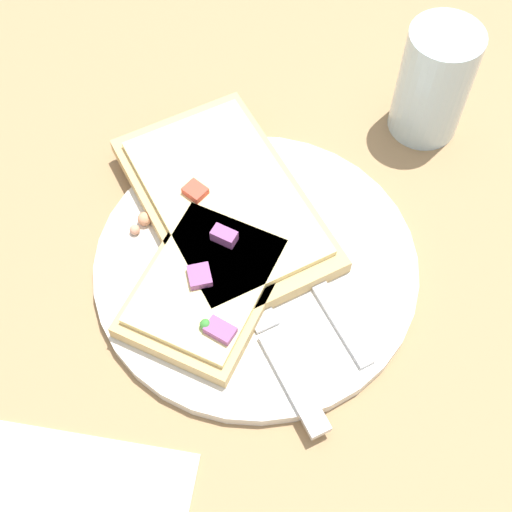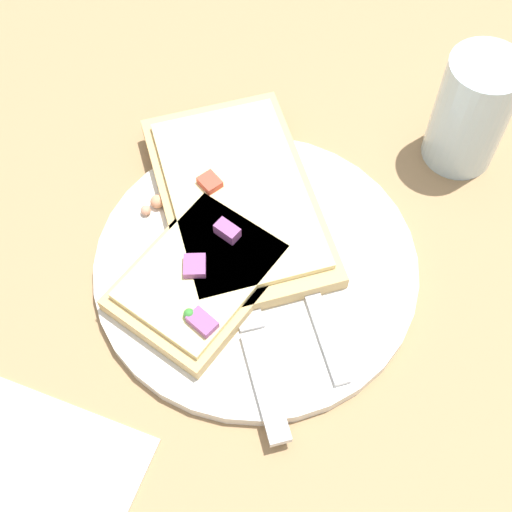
% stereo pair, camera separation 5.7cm
% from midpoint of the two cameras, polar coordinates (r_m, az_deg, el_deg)
% --- Properties ---
extents(ground_plane, '(4.00, 4.00, 0.00)m').
position_cam_midpoint_polar(ground_plane, '(0.59, -2.76, -1.32)').
color(ground_plane, '#9E7A51').
extents(plate, '(0.26, 0.26, 0.01)m').
position_cam_midpoint_polar(plate, '(0.58, -2.78, -1.04)').
color(plate, silver).
rests_on(plate, ground).
extents(fork, '(0.15, 0.19, 0.01)m').
position_cam_midpoint_polar(fork, '(0.58, -0.09, 1.27)').
color(fork, silver).
rests_on(fork, plate).
extents(knife, '(0.15, 0.20, 0.01)m').
position_cam_midpoint_polar(knife, '(0.55, -2.47, -5.72)').
color(knife, silver).
rests_on(knife, plate).
extents(pizza_slice_main, '(0.22, 0.24, 0.03)m').
position_cam_midpoint_polar(pizza_slice_main, '(0.60, -5.25, 4.12)').
color(pizza_slice_main, tan).
rests_on(pizza_slice_main, plate).
extents(pizza_slice_corner, '(0.13, 0.15, 0.03)m').
position_cam_midpoint_polar(pizza_slice_corner, '(0.56, -6.86, -2.62)').
color(pizza_slice_corner, tan).
rests_on(pizza_slice_corner, plate).
extents(crumb_scatter, '(0.12, 0.03, 0.01)m').
position_cam_midpoint_polar(crumb_scatter, '(0.60, -10.55, 2.13)').
color(crumb_scatter, tan).
rests_on(crumb_scatter, plate).
extents(drinking_glass, '(0.06, 0.06, 0.11)m').
position_cam_midpoint_polar(drinking_glass, '(0.65, 11.58, 13.25)').
color(drinking_glass, silver).
rests_on(drinking_glass, ground).
extents(napkin, '(0.15, 0.09, 0.01)m').
position_cam_midpoint_polar(napkin, '(0.54, -16.99, -18.52)').
color(napkin, beige).
rests_on(napkin, ground).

